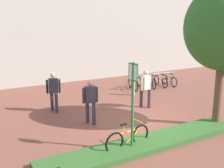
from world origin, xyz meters
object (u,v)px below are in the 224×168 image
Objects in this scene: bike_rack_cluster at (152,82)px; person_suited_navy at (54,90)px; bollard_steel at (133,87)px; tree_sidewalk at (224,28)px; bike_at_sign at (128,138)px; person_shirt_blue at (146,86)px; parking_sign_post at (133,95)px; person_suited_dark at (90,99)px.

person_suited_navy is at bearing -167.17° from bike_rack_cluster.
bike_rack_cluster is at bearing 25.94° from bollard_steel.
tree_sidewalk is 3.00× the size of person_suited_navy.
bike_at_sign is 4.25m from person_shirt_blue.
person_suited_navy is at bearing 136.90° from tree_sidewalk.
person_suited_navy and person_shirt_blue have the same top height.
bike_at_sign is (-3.93, 0.01, -3.26)m from tree_sidewalk.
parking_sign_post reaches higher than person_suited_navy.
person_shirt_blue is at bearing -132.03° from bike_rack_cluster.
bike_rack_cluster is at bearing 12.83° from person_suited_navy.
person_shirt_blue reaches higher than bike_rack_cluster.
person_suited_navy is (-4.48, -0.52, 0.53)m from bollard_steel.
bike_rack_cluster is 3.54× the size of bollard_steel.
person_shirt_blue is (2.89, 3.04, 0.63)m from bike_at_sign.
person_suited_dark is 2.20m from person_suited_navy.
parking_sign_post is 1.57× the size of person_suited_dark.
bike_at_sign is at bearing -132.84° from bike_rack_cluster.
person_shirt_blue reaches higher than bike_at_sign.
person_suited_dark is 1.00× the size of person_suited_navy.
tree_sidewalk is 1.92× the size of parking_sign_post.
bike_rack_cluster is 6.69m from person_suited_dark.
person_shirt_blue is at bearing -21.13° from person_suited_navy.
parking_sign_post is 4.34m from person_shirt_blue.
tree_sidewalk is at bearing -31.23° from person_suited_dark.
person_suited_navy reaches higher than bike_rack_cluster.
tree_sidewalk reaches higher than parking_sign_post.
parking_sign_post is at bearing -177.96° from tree_sidewalk.
person_suited_dark is (-0.16, 2.59, -0.76)m from parking_sign_post.
bollard_steel is at bearing 70.72° from person_shirt_blue.
tree_sidewalk is 7.11m from person_suited_navy.
person_suited_navy is (-0.89, 4.50, 0.63)m from bike_at_sign.
parking_sign_post is at bearing -78.59° from person_suited_navy.
bollard_steel is 4.54m from person_suited_navy.
bollard_steel is at bearing -154.06° from bike_rack_cluster.
bollard_steel is 0.52× the size of person_suited_dark.
bollard_steel is at bearing 34.82° from person_suited_dark.
parking_sign_post reaches higher than bike_rack_cluster.
bike_rack_cluster is (1.60, 5.98, -3.26)m from tree_sidewalk.
parking_sign_post reaches higher than bollard_steel.
bollard_steel is 4.54m from person_suited_dark.
person_suited_dark is 3.07m from person_shirt_blue.
bollard_steel is at bearing 93.94° from tree_sidewalk.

